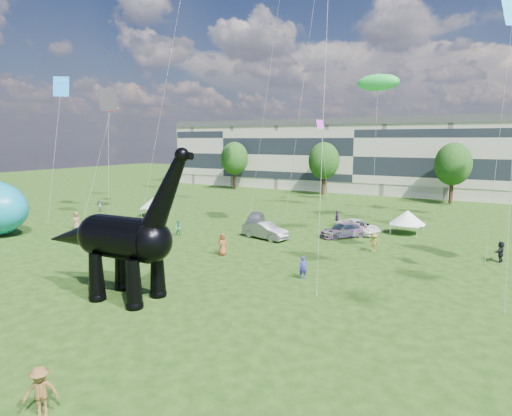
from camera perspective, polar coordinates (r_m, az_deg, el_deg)
The scene contains 14 objects.
ground at distance 23.20m, azimuth -12.25°, elevation -14.90°, with size 220.00×220.00×0.00m, color #16330C.
terrace_row at distance 80.77m, azimuth 14.02°, elevation 6.48°, with size 78.00×11.00×12.00m, color beige.
tree_far_left at distance 81.75m, azimuth -2.89°, elevation 6.97°, with size 5.20×5.20×9.44m.
tree_mid_left at distance 73.52m, azimuth 9.04°, elevation 6.63°, with size 5.20×5.20×9.44m.
tree_mid_right at distance 68.88m, azimuth 24.82°, elevation 5.74°, with size 5.20×5.20×9.44m.
dinosaur_sculpture at distance 26.52m, azimuth -17.79°, elevation -4.06°, with size 11.41×3.30×9.31m.
car_silver at distance 46.81m, azimuth -0.09°, elevation -1.47°, with size 1.79×4.44×1.51m, color #A7A8AB.
car_grey at distance 40.78m, azimuth 1.25°, elevation -3.02°, with size 1.66×4.77×1.57m, color slate.
car_white at distance 44.30m, azimuth 13.36°, elevation -2.41°, with size 2.29×4.96×1.38m, color white.
car_dark at distance 42.25m, azimuth 11.61°, elevation -2.92°, with size 1.91×4.69×1.36m, color #595960.
gazebo_near at distance 45.17m, azimuth 19.55°, elevation -1.19°, with size 3.68×3.68×2.40m.
gazebo_left at distance 54.01m, azimuth -13.21°, elevation 0.83°, with size 4.65×4.65×2.55m.
visitors at distance 36.18m, azimuth 0.10°, elevation -4.46°, with size 50.44×41.44×1.86m.
kites at distance 52.56m, azimuth 14.80°, elevation 23.25°, with size 68.06×49.80×25.50m.
Camera 1 is at (14.50, -15.50, 9.37)m, focal length 30.00 mm.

